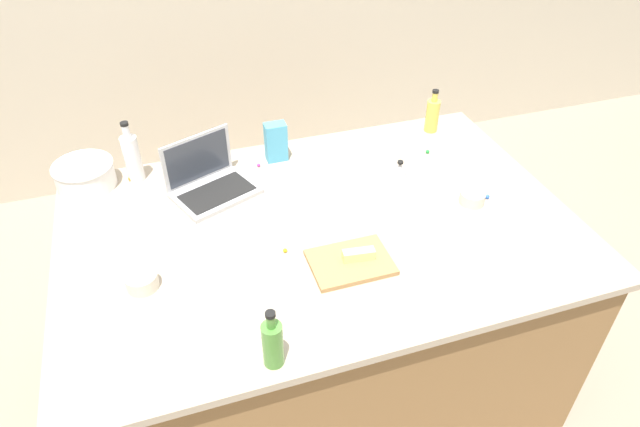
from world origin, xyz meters
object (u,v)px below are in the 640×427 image
bottle_vinegar (132,157)px  ramekin_small (142,281)px  cutting_board (350,262)px  candy_bag (276,142)px  bottle_oil (432,115)px  mixing_bowl_large (85,174)px  laptop (210,181)px  bottle_olive (273,343)px  butter_stick_left (359,255)px  kitchen_timer (400,170)px  ramekin_medium (472,198)px

bottle_vinegar → ramekin_small: size_ratio=2.52×
cutting_board → candy_bag: size_ratio=1.61×
bottle_oil → mixing_bowl_large: bearing=179.1°
bottle_oil → candy_bag: (-0.75, -0.02, 0.00)m
mixing_bowl_large → candy_bag: size_ratio=1.40×
laptop → bottle_vinegar: 0.33m
bottle_olive → cutting_board: size_ratio=0.75×
mixing_bowl_large → bottle_vinegar: (0.19, -0.01, 0.05)m
bottle_vinegar → butter_stick_left: bearing=-47.7°
laptop → butter_stick_left: 0.70m
laptop → cutting_board: bearing=-56.3°
mixing_bowl_large → ramekin_small: (0.17, -0.65, -0.03)m
laptop → kitchen_timer: size_ratio=4.81×
bottle_vinegar → cutting_board: 1.00m
laptop → kitchen_timer: bearing=-10.6°
laptop → candy_bag: bearing=25.6°
butter_stick_left → kitchen_timer: kitchen_timer is taller
cutting_board → ramekin_medium: bearing=17.5°
butter_stick_left → kitchen_timer: 0.55m
bottle_vinegar → kitchen_timer: 1.08m
ramekin_small → bottle_olive: bearing=-51.5°
laptop → cutting_board: size_ratio=1.35×
mixing_bowl_large → kitchen_timer: bearing=-15.2°
laptop → mixing_bowl_large: 0.51m
bottle_vinegar → laptop: bearing=-33.2°
mixing_bowl_large → bottle_vinegar: bearing=-3.3°
bottle_oil → candy_bag: size_ratio=1.20×
bottle_vinegar → ramekin_medium: bearing=-25.0°
ramekin_small → candy_bag: 0.86m
candy_bag → laptop: bearing=-154.4°
candy_bag → bottle_oil: bearing=1.4°
bottle_vinegar → candy_bag: bearing=-3.0°
bottle_olive → ramekin_small: (-0.33, 0.42, -0.06)m
bottle_oil → kitchen_timer: size_ratio=2.66×
mixing_bowl_large → butter_stick_left: mixing_bowl_large is taller
bottle_olive → candy_bag: 1.07m
butter_stick_left → ramekin_medium: (0.54, 0.18, -0.01)m
bottle_olive → ramekin_small: 0.54m
bottle_olive → cutting_board: (0.35, 0.31, -0.07)m
laptop → mixing_bowl_large: size_ratio=1.55×
ramekin_medium → candy_bag: candy_bag is taller
bottle_oil → ramekin_medium: size_ratio=2.12×
laptop → bottle_oil: laptop is taller
bottle_olive → cutting_board: bottle_olive is taller
bottle_oil → bottle_vinegar: 1.33m
mixing_bowl_large → bottle_oil: size_ratio=1.17×
ramekin_small → ramekin_medium: ramekin_small is taller
bottle_vinegar → mixing_bowl_large: bearing=176.7°
mixing_bowl_large → cutting_board: bearing=-41.9°
laptop → mixing_bowl_large: laptop is taller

